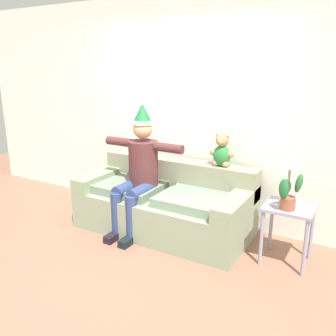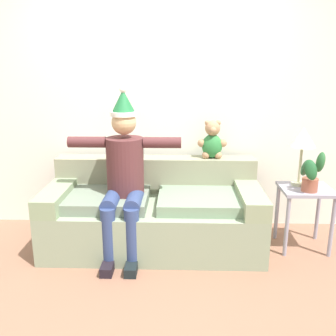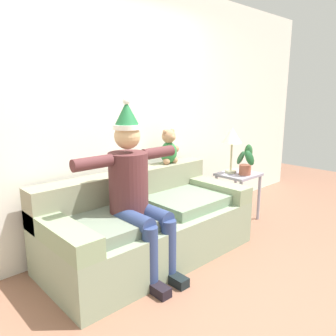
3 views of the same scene
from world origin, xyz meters
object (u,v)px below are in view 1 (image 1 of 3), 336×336
side_table (289,217)px  teddy_bear (222,151)px  couch (165,204)px  table_lamp (291,160)px  person_seated (139,168)px  potted_plant (289,193)px

side_table → teddy_bear: bearing=158.2°
couch → teddy_bear: teddy_bear is taller
couch → table_lamp: 1.54m
person_seated → side_table: size_ratio=2.54×
teddy_bear → potted_plant: (0.84, -0.43, -0.21)m
couch → person_seated: person_seated is taller
potted_plant → table_lamp: bearing=104.0°
side_table → couch: bearing=178.2°
couch → potted_plant: potted_plant is taller
table_lamp → potted_plant: table_lamp is taller
table_lamp → potted_plant: size_ratio=1.51×
table_lamp → side_table: bearing=-60.0°
teddy_bear → side_table: 1.03m
side_table → potted_plant: 0.29m
person_seated → teddy_bear: person_seated is taller
potted_plant → person_seated: bearing=-179.2°
side_table → potted_plant: potted_plant is taller
couch → person_seated: bearing=-147.8°
couch → side_table: (1.41, -0.04, 0.16)m
table_lamp → couch: bearing=-178.3°
teddy_bear → potted_plant: size_ratio=1.05×
couch → person_seated: 0.54m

